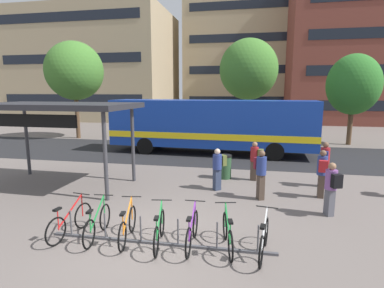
% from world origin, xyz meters
% --- Properties ---
extents(ground, '(200.00, 200.00, 0.00)m').
position_xyz_m(ground, '(0.00, 0.00, 0.00)').
color(ground, '#6B605B').
extents(bus_lane_asphalt, '(80.00, 7.20, 0.01)m').
position_xyz_m(bus_lane_asphalt, '(0.00, 11.09, 0.00)').
color(bus_lane_asphalt, '#232326').
rests_on(bus_lane_asphalt, ground).
extents(city_bus, '(12.12, 3.09, 3.20)m').
position_xyz_m(city_bus, '(-0.06, 11.10, 1.78)').
color(city_bus, '#14389E').
rests_on(city_bus, ground).
extents(bike_rack, '(5.65, 0.14, 0.70)m').
position_xyz_m(bike_rack, '(0.28, -0.26, 0.09)').
color(bike_rack, '#47474C').
rests_on(bike_rack, ground).
extents(parked_bicycle_red_0, '(0.52, 1.72, 0.99)m').
position_xyz_m(parked_bicycle_red_0, '(-2.11, -0.26, 0.38)').
color(parked_bicycle_red_0, black).
rests_on(parked_bicycle_red_0, ground).
extents(parked_bicycle_green_1, '(0.52, 1.72, 0.99)m').
position_xyz_m(parked_bicycle_green_1, '(-1.36, -0.23, 0.38)').
color(parked_bicycle_green_1, black).
rests_on(parked_bicycle_green_1, ground).
extents(parked_bicycle_orange_2, '(0.52, 1.71, 0.99)m').
position_xyz_m(parked_bicycle_orange_2, '(-0.56, -0.20, 0.38)').
color(parked_bicycle_orange_2, black).
rests_on(parked_bicycle_orange_2, ground).
extents(parked_bicycle_green_3, '(0.52, 1.71, 0.99)m').
position_xyz_m(parked_bicycle_green_3, '(0.29, -0.30, 0.38)').
color(parked_bicycle_green_3, black).
rests_on(parked_bicycle_green_3, ground).
extents(parked_bicycle_purple_4, '(0.52, 1.72, 0.99)m').
position_xyz_m(parked_bicycle_purple_4, '(1.08, -0.19, 0.38)').
color(parked_bicycle_purple_4, black).
rests_on(parked_bicycle_purple_4, ground).
extents(parked_bicycle_green_5, '(0.56, 1.70, 0.99)m').
position_xyz_m(parked_bicycle_green_5, '(1.93, -0.16, 0.38)').
color(parked_bicycle_green_5, black).
rests_on(parked_bicycle_green_5, ground).
extents(parked_bicycle_white_6, '(0.52, 1.71, 0.99)m').
position_xyz_m(parked_bicycle_white_6, '(2.76, -0.28, 0.38)').
color(parked_bicycle_white_6, black).
rests_on(parked_bicycle_white_6, ground).
extents(transit_shelter, '(5.89, 3.25, 3.26)m').
position_xyz_m(transit_shelter, '(-4.91, 3.57, 3.05)').
color(transit_shelter, '#38383D').
rests_on(transit_shelter, ground).
extents(commuter_maroon_pack_0, '(0.49, 0.60, 1.73)m').
position_xyz_m(commuter_maroon_pack_0, '(2.76, 3.51, 1.00)').
color(commuter_maroon_pack_0, '#47382D').
rests_on(commuter_maroon_pack_0, ground).
extents(commuter_olive_pack_1, '(0.59, 0.58, 1.60)m').
position_xyz_m(commuter_olive_pack_1, '(1.21, 4.24, 0.92)').
color(commuter_olive_pack_1, '#2D3851').
rests_on(commuter_olive_pack_1, ground).
extents(commuter_navy_pack_2, '(0.48, 0.60, 1.77)m').
position_xyz_m(commuter_navy_pack_2, '(5.23, 5.42, 1.02)').
color(commuter_navy_pack_2, '#565660').
rests_on(commuter_navy_pack_2, ground).
extents(commuter_olive_pack_3, '(0.59, 0.45, 1.64)m').
position_xyz_m(commuter_olive_pack_3, '(2.59, 5.80, 0.94)').
color(commuter_olive_pack_3, '#47382D').
rests_on(commuter_olive_pack_3, ground).
extents(commuter_red_pack_4, '(0.37, 0.55, 1.71)m').
position_xyz_m(commuter_red_pack_4, '(4.85, 4.04, 0.98)').
color(commuter_red_pack_4, '#47382D').
rests_on(commuter_red_pack_4, ground).
extents(commuter_black_pack_5, '(0.48, 0.60, 1.63)m').
position_xyz_m(commuter_black_pack_5, '(4.78, 2.42, 0.94)').
color(commuter_black_pack_5, '#565660').
rests_on(commuter_black_pack_5, ground).
extents(trash_bin, '(0.55, 0.55, 1.03)m').
position_xyz_m(trash_bin, '(1.34, 5.87, 0.52)').
color(trash_bin, '#284C2D').
rests_on(trash_bin, ground).
extents(street_tree_0, '(3.54, 3.54, 6.24)m').
position_xyz_m(street_tree_0, '(9.16, 16.05, 4.16)').
color(street_tree_0, brown).
rests_on(street_tree_0, ground).
extents(street_tree_1, '(4.63, 4.63, 7.87)m').
position_xyz_m(street_tree_1, '(2.02, 18.55, 5.44)').
color(street_tree_1, brown).
rests_on(street_tree_1, ground).
extents(street_tree_2, '(4.43, 4.43, 7.54)m').
position_xyz_m(street_tree_2, '(-11.29, 15.22, 5.28)').
color(street_tree_2, brown).
rests_on(street_tree_2, ground).
extents(building_left_wing, '(20.46, 13.17, 14.16)m').
position_xyz_m(building_left_wing, '(-19.07, 33.36, 7.08)').
color(building_left_wing, tan).
rests_on(building_left_wing, ground).
extents(building_centre_block, '(17.22, 13.38, 16.64)m').
position_xyz_m(building_centre_block, '(1.14, 42.84, 8.32)').
color(building_centre_block, tan).
rests_on(building_centre_block, ground).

